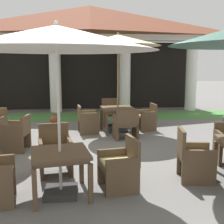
% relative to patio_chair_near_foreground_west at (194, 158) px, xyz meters
% --- Properties ---
extents(ground_plane, '(60.00, 60.00, 0.00)m').
position_rel_patio_chair_near_foreground_west_xyz_m(ground_plane, '(-1.65, 0.48, -0.40)').
color(ground_plane, slate).
extents(background_pavilion, '(10.20, 2.76, 4.46)m').
position_rel_patio_chair_near_foreground_west_xyz_m(background_pavilion, '(-1.65, 7.97, 3.01)').
color(background_pavilion, white).
rests_on(background_pavilion, ground).
extents(lawn_strip, '(12.00, 1.99, 0.01)m').
position_rel_patio_chair_near_foreground_west_xyz_m(lawn_strip, '(-1.65, 6.59, -0.40)').
color(lawn_strip, '#47843D').
rests_on(lawn_strip, ground).
extents(patio_chair_near_foreground_west, '(0.66, 0.64, 0.92)m').
position_rel_patio_chair_near_foreground_west_xyz_m(patio_chair_near_foreground_west, '(0.00, 0.00, 0.00)').
color(patio_chair_near_foreground_west, brown).
rests_on(patio_chair_near_foreground_west, ground).
extents(patio_table_mid_left, '(1.00, 1.00, 0.71)m').
position_rel_patio_chair_near_foreground_west_xyz_m(patio_table_mid_left, '(-2.29, -0.43, 0.21)').
color(patio_table_mid_left, brown).
rests_on(patio_table_mid_left, ground).
extents(patio_umbrella_mid_left, '(2.94, 2.94, 2.64)m').
position_rel_patio_chair_near_foreground_west_xyz_m(patio_umbrella_mid_left, '(-2.29, -0.43, 1.98)').
color(patio_umbrella_mid_left, '#2D2D2D').
rests_on(patio_umbrella_mid_left, ground).
extents(patio_chair_mid_left_east, '(0.66, 0.71, 0.85)m').
position_rel_patio_chair_near_foreground_west_xyz_m(patio_chair_mid_left_east, '(-1.34, -0.25, -0.01)').
color(patio_chair_mid_left_east, brown).
rests_on(patio_chair_mid_left_east, ground).
extents(patio_chair_mid_left_north, '(0.68, 0.68, 0.92)m').
position_rel_patio_chair_near_foreground_west_xyz_m(patio_chair_mid_left_north, '(-2.46, 0.53, 0.02)').
color(patio_chair_mid_left_north, brown).
rests_on(patio_chair_mid_left_north, ground).
extents(patio_table_mid_right, '(1.04, 1.04, 0.74)m').
position_rel_patio_chair_near_foreground_west_xyz_m(patio_table_mid_right, '(-0.91, 3.87, 0.24)').
color(patio_table_mid_right, brown).
rests_on(patio_table_mid_right, ground).
extents(patio_umbrella_mid_right, '(2.52, 2.52, 2.95)m').
position_rel_patio_chair_near_foreground_west_xyz_m(patio_umbrella_mid_right, '(-0.91, 3.87, 2.29)').
color(patio_umbrella_mid_right, '#2D2D2D').
rests_on(patio_umbrella_mid_right, ground).
extents(patio_chair_mid_right_north, '(0.64, 0.65, 0.89)m').
position_rel_patio_chair_near_foreground_west_xyz_m(patio_chair_mid_right_north, '(-1.03, 4.81, 0.00)').
color(patio_chair_mid_right_north, brown).
rests_on(patio_chair_mid_right_north, ground).
extents(patio_chair_mid_right_east, '(0.58, 0.60, 0.82)m').
position_rel_patio_chair_near_foreground_west_xyz_m(patio_chair_mid_right_east, '(0.03, 3.99, -0.02)').
color(patio_chair_mid_right_east, brown).
rests_on(patio_chair_mid_right_east, ground).
extents(patio_chair_mid_right_west, '(0.64, 0.66, 0.83)m').
position_rel_patio_chair_near_foreground_west_xyz_m(patio_chair_mid_right_west, '(-1.84, 3.75, -0.01)').
color(patio_chair_mid_right_west, brown).
rests_on(patio_chair_mid_right_west, ground).
extents(patio_chair_mid_right_south, '(0.69, 0.57, 0.82)m').
position_rel_patio_chair_near_foreground_west_xyz_m(patio_chair_mid_right_south, '(-0.79, 2.94, 0.00)').
color(patio_chair_mid_right_south, brown).
rests_on(patio_chair_mid_right_south, ground).
extents(patio_chair_far_back_east, '(0.62, 0.67, 0.84)m').
position_rel_patio_chair_near_foreground_west_xyz_m(patio_chair_far_back_east, '(-3.51, 2.10, 0.01)').
color(patio_chair_far_back_east, brown).
rests_on(patio_chair_far_back_east, ground).
extents(terracotta_urn, '(0.31, 0.31, 0.36)m').
position_rel_patio_chair_near_foreground_west_xyz_m(terracotta_urn, '(-2.99, 5.33, -0.26)').
color(terracotta_urn, brown).
rests_on(terracotta_urn, ground).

